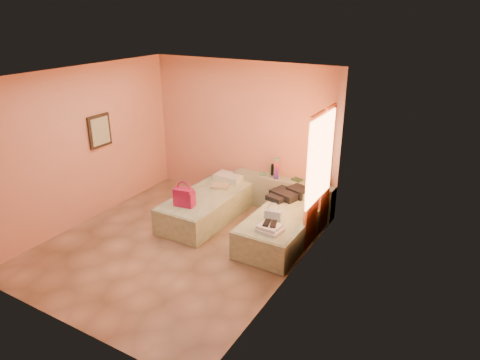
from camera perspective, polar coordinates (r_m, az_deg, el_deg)
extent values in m
plane|color=tan|center=(7.36, -8.44, -8.46)|extent=(4.50, 4.50, 0.00)
cube|color=#E19178|center=(8.54, 0.35, 6.38)|extent=(4.00, 0.02, 2.80)
cube|color=#E19178|center=(8.12, -20.24, 4.16)|extent=(0.02, 4.50, 2.80)
cube|color=#E19178|center=(5.80, 6.60, -1.61)|extent=(0.02, 4.50, 2.80)
cube|color=white|center=(6.42, -9.86, 13.60)|extent=(4.00, 4.50, 0.02)
cube|color=beige|center=(6.86, 10.69, 2.86)|extent=(0.02, 1.10, 1.40)
cube|color=#CE6231|center=(6.86, 9.75, -0.19)|extent=(0.05, 0.55, 2.20)
cube|color=#CE6231|center=(7.39, 11.40, 1.34)|extent=(0.05, 0.45, 2.20)
cube|color=black|center=(8.29, -18.22, 6.22)|extent=(0.04, 0.50, 0.60)
cube|color=gold|center=(7.88, 10.14, 5.06)|extent=(0.25, 0.04, 0.30)
cube|color=#979C80|center=(8.36, 5.65, -1.91)|extent=(2.05, 0.30, 0.65)
cube|color=#AFC29C|center=(8.03, -4.40, -3.52)|extent=(0.91, 2.00, 0.50)
cube|color=#AFC29C|center=(7.35, 5.86, -6.16)|extent=(0.91, 2.00, 0.50)
cylinder|color=black|center=(8.37, 4.33, 1.37)|extent=(0.07, 0.07, 0.22)
cube|color=#A41444|center=(8.17, 4.87, 1.56)|extent=(0.12, 0.12, 0.42)
cylinder|color=#549A6D|center=(8.39, 3.11, 0.77)|extent=(0.14, 0.14, 0.03)
cube|color=#284C2D|center=(8.19, 7.62, 0.04)|extent=(0.22, 0.19, 0.03)
cube|color=white|center=(7.94, 11.26, 0.08)|extent=(0.22, 0.22, 0.29)
cube|color=#A41444|center=(7.46, -7.44, -2.25)|extent=(0.37, 0.25, 0.33)
cube|color=tan|center=(8.18, -2.65, -0.84)|extent=(0.38, 0.34, 0.05)
cube|color=black|center=(7.76, 6.40, -1.84)|extent=(0.66, 0.66, 0.16)
cube|color=#42699E|center=(6.96, 4.44, -4.68)|extent=(0.28, 0.16, 0.17)
cube|color=silver|center=(6.62, 4.04, -6.51)|extent=(0.38, 0.34, 0.10)
cube|color=black|center=(6.64, 4.00, -5.80)|extent=(0.22, 0.27, 0.02)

